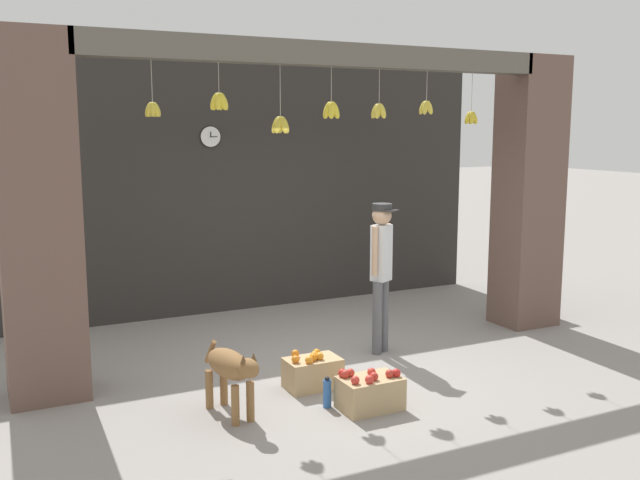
{
  "coord_description": "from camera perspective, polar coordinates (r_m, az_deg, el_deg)",
  "views": [
    {
      "loc": [
        -3.43,
        -6.57,
        2.51
      ],
      "look_at": [
        0.0,
        0.39,
        1.28
      ],
      "focal_mm": 40.0,
      "sensor_mm": 36.0,
      "label": 1
    }
  ],
  "objects": [
    {
      "name": "wall_clock",
      "position": [
        9.57,
        -8.76,
        8.17
      ],
      "size": [
        0.28,
        0.03,
        0.28
      ],
      "color": "black"
    },
    {
      "name": "water_bottle",
      "position": [
        6.59,
        0.58,
        -12.15
      ],
      "size": [
        0.08,
        0.08,
        0.28
      ],
      "color": "#2D60AD",
      "rests_on": "ground_plane"
    },
    {
      "name": "ground_plane",
      "position": [
        7.82,
        1.27,
        -9.7
      ],
      "size": [
        60.0,
        60.0,
        0.0
      ],
      "primitive_type": "plane",
      "color": "gray"
    },
    {
      "name": "shop_pillar_left",
      "position": [
        6.94,
        -21.59,
        1.54
      ],
      "size": [
        0.7,
        0.6,
        3.37
      ],
      "primitive_type": "cube",
      "color": "brown",
      "rests_on": "ground_plane"
    },
    {
      "name": "storefront_awning",
      "position": [
        7.54,
        0.86,
        14.27
      ],
      "size": [
        5.18,
        0.27,
        0.94
      ],
      "color": "#5B564C"
    },
    {
      "name": "shop_back_wall",
      "position": [
        9.85,
        -5.8,
        4.16
      ],
      "size": [
        7.08,
        0.12,
        3.37
      ],
      "primitive_type": "cube",
      "color": "#2D2B28",
      "rests_on": "ground_plane"
    },
    {
      "name": "dog",
      "position": [
        6.34,
        -7.14,
        -10.16
      ],
      "size": [
        0.35,
        0.89,
        0.64
      ],
      "rotation": [
        0.0,
        0.0,
        -1.39
      ],
      "color": "olive",
      "rests_on": "ground_plane"
    },
    {
      "name": "fruit_crate_apples",
      "position": [
        6.55,
        4.0,
        -12.03
      ],
      "size": [
        0.55,
        0.36,
        0.36
      ],
      "color": "tan",
      "rests_on": "ground_plane"
    },
    {
      "name": "fruit_crate_oranges",
      "position": [
        7.03,
        -0.61,
        -10.52
      ],
      "size": [
        0.53,
        0.34,
        0.37
      ],
      "color": "tan",
      "rests_on": "ground_plane"
    },
    {
      "name": "shopkeeper",
      "position": [
        7.9,
        4.92,
        -2.03
      ],
      "size": [
        0.31,
        0.31,
        1.69
      ],
      "rotation": [
        0.0,
        0.0,
        3.64
      ],
      "color": "#56565B",
      "rests_on": "ground_plane"
    },
    {
      "name": "shop_pillar_right",
      "position": [
        9.37,
        16.32,
        3.59
      ],
      "size": [
        0.7,
        0.6,
        3.37
      ],
      "primitive_type": "cube",
      "color": "brown",
      "rests_on": "ground_plane"
    }
  ]
}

